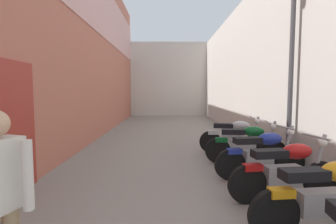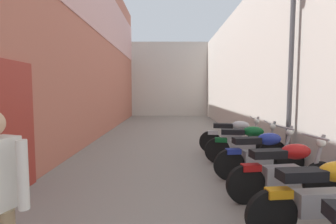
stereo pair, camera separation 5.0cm
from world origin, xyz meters
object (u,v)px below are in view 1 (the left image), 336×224
(motorcycle_sixth, at_px, (261,153))
(motorcycle_seventh, at_px, (246,143))
(motorcycle_fourth, at_px, (326,195))
(motorcycle_eighth, at_px, (234,135))
(motorcycle_fifth, at_px, (286,169))
(street_lamp, at_px, (288,47))

(motorcycle_sixth, bearing_deg, motorcycle_seventh, 90.00)
(motorcycle_fourth, bearing_deg, motorcycle_eighth, 90.00)
(motorcycle_fourth, distance_m, motorcycle_seventh, 3.00)
(motorcycle_fifth, xyz_separation_m, motorcycle_eighth, (-0.00, 3.07, 0.00))
(motorcycle_eighth, bearing_deg, street_lamp, -64.79)
(motorcycle_eighth, relative_size, street_lamp, 0.41)
(motorcycle_fourth, xyz_separation_m, motorcycle_eighth, (-0.00, 4.05, 0.00))
(motorcycle_sixth, distance_m, motorcycle_seventh, 0.98)
(motorcycle_fifth, height_order, street_lamp, street_lamp)
(motorcycle_fifth, bearing_deg, street_lamp, 66.33)
(motorcycle_eighth, xyz_separation_m, street_lamp, (0.70, -1.48, 2.14))
(motorcycle_sixth, bearing_deg, street_lamp, 38.52)
(motorcycle_fourth, xyz_separation_m, street_lamp, (0.70, 2.57, 2.14))
(motorcycle_fourth, relative_size, street_lamp, 0.41)
(motorcycle_sixth, relative_size, motorcycle_seventh, 1.00)
(motorcycle_fourth, xyz_separation_m, motorcycle_sixth, (-0.00, 2.02, 0.00))
(motorcycle_fifth, distance_m, street_lamp, 2.75)
(motorcycle_fourth, xyz_separation_m, motorcycle_fifth, (-0.00, 0.98, 0.00))
(motorcycle_seventh, distance_m, street_lamp, 2.29)
(motorcycle_fifth, relative_size, street_lamp, 0.41)
(motorcycle_fifth, height_order, motorcycle_sixth, same)
(motorcycle_fifth, relative_size, motorcycle_eighth, 1.00)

